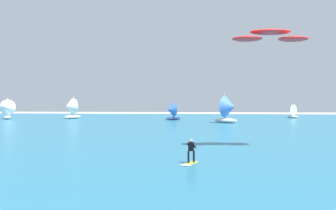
{
  "coord_description": "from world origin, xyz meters",
  "views": [
    {
      "loc": [
        2.7,
        -7.86,
        4.55
      ],
      "look_at": [
        0.74,
        18.85,
        4.05
      ],
      "focal_mm": 38.74,
      "sensor_mm": 36.0,
      "label": 1
    }
  ],
  "objects_px": {
    "kite": "(270,36)",
    "kitesurfer": "(190,155)",
    "sailboat_mid_right": "(291,111)",
    "sailboat_far_right": "(70,108)",
    "sailboat_center_horizon": "(7,109)",
    "sailboat_near_shore": "(171,111)",
    "sailboat_mid_left": "(229,109)"
  },
  "relations": [
    {
      "from": "kite",
      "to": "sailboat_mid_right",
      "type": "distance_m",
      "value": 54.2
    },
    {
      "from": "kitesurfer",
      "to": "sailboat_near_shore",
      "type": "relative_size",
      "value": 0.51
    },
    {
      "from": "sailboat_mid_left",
      "to": "sailboat_mid_right",
      "type": "distance_m",
      "value": 23.69
    },
    {
      "from": "kitesurfer",
      "to": "sailboat_mid_right",
      "type": "distance_m",
      "value": 62.96
    },
    {
      "from": "sailboat_mid_left",
      "to": "sailboat_near_shore",
      "type": "relative_size",
      "value": 1.37
    },
    {
      "from": "sailboat_near_shore",
      "to": "sailboat_mid_left",
      "type": "bearing_deg",
      "value": -36.44
    },
    {
      "from": "sailboat_near_shore",
      "to": "sailboat_mid_right",
      "type": "bearing_deg",
      "value": 20.06
    },
    {
      "from": "sailboat_mid_right",
      "to": "sailboat_center_horizon",
      "type": "bearing_deg",
      "value": -171.77
    },
    {
      "from": "sailboat_mid_left",
      "to": "sailboat_far_right",
      "type": "height_order",
      "value": "sailboat_mid_left"
    },
    {
      "from": "kitesurfer",
      "to": "kite",
      "type": "relative_size",
      "value": 0.3
    },
    {
      "from": "kitesurfer",
      "to": "sailboat_far_right",
      "type": "xyz_separation_m",
      "value": [
        -26.57,
        52.1,
        1.68
      ]
    },
    {
      "from": "sailboat_mid_left",
      "to": "sailboat_far_right",
      "type": "xyz_separation_m",
      "value": [
        -33.03,
        10.91,
        -0.2
      ]
    },
    {
      "from": "kite",
      "to": "sailboat_far_right",
      "type": "distance_m",
      "value": 56.18
    },
    {
      "from": "sailboat_far_right",
      "to": "sailboat_center_horizon",
      "type": "height_order",
      "value": "sailboat_far_right"
    },
    {
      "from": "kitesurfer",
      "to": "sailboat_near_shore",
      "type": "distance_m",
      "value": 49.44
    },
    {
      "from": "kite",
      "to": "sailboat_far_right",
      "type": "height_order",
      "value": "kite"
    },
    {
      "from": "sailboat_mid_left",
      "to": "sailboat_near_shore",
      "type": "height_order",
      "value": "sailboat_mid_left"
    },
    {
      "from": "sailboat_mid_left",
      "to": "sailboat_center_horizon",
      "type": "relative_size",
      "value": 1.17
    },
    {
      "from": "sailboat_far_right",
      "to": "sailboat_center_horizon",
      "type": "relative_size",
      "value": 1.07
    },
    {
      "from": "sailboat_mid_left",
      "to": "sailboat_mid_right",
      "type": "height_order",
      "value": "sailboat_mid_left"
    },
    {
      "from": "kitesurfer",
      "to": "sailboat_near_shore",
      "type": "height_order",
      "value": "sailboat_near_shore"
    },
    {
      "from": "sailboat_mid_left",
      "to": "sailboat_center_horizon",
      "type": "xyz_separation_m",
      "value": [
        -46.09,
        8.82,
        -0.35
      ]
    },
    {
      "from": "kite",
      "to": "kitesurfer",
      "type": "bearing_deg",
      "value": -132.09
    },
    {
      "from": "sailboat_near_shore",
      "to": "sailboat_far_right",
      "type": "height_order",
      "value": "sailboat_far_right"
    },
    {
      "from": "sailboat_mid_left",
      "to": "sailboat_mid_right",
      "type": "xyz_separation_m",
      "value": [
        15.67,
        17.75,
        -0.9
      ]
    },
    {
      "from": "kitesurfer",
      "to": "sailboat_mid_right",
      "type": "relative_size",
      "value": 0.58
    },
    {
      "from": "kite",
      "to": "sailboat_mid_left",
      "type": "relative_size",
      "value": 1.26
    },
    {
      "from": "sailboat_mid_right",
      "to": "sailboat_center_horizon",
      "type": "xyz_separation_m",
      "value": [
        -61.77,
        -8.93,
        0.55
      ]
    },
    {
      "from": "sailboat_far_right",
      "to": "kite",
      "type": "bearing_deg",
      "value": -53.09
    },
    {
      "from": "kitesurfer",
      "to": "sailboat_mid_left",
      "type": "height_order",
      "value": "sailboat_mid_left"
    },
    {
      "from": "sailboat_mid_right",
      "to": "sailboat_far_right",
      "type": "bearing_deg",
      "value": -172.01
    },
    {
      "from": "kitesurfer",
      "to": "kite",
      "type": "xyz_separation_m",
      "value": [
        6.86,
        7.59,
        9.26
      ]
    }
  ]
}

